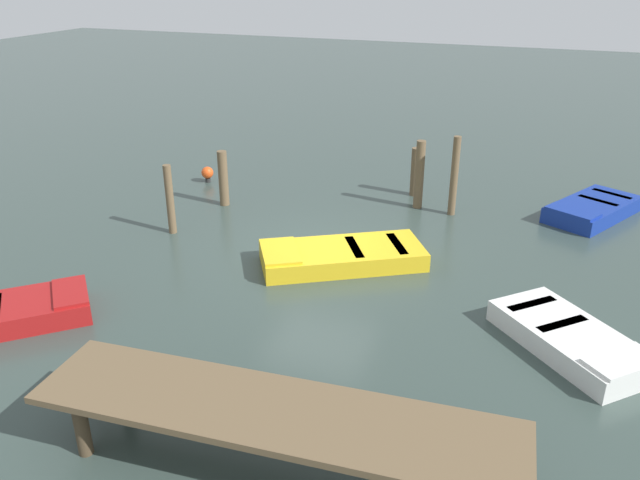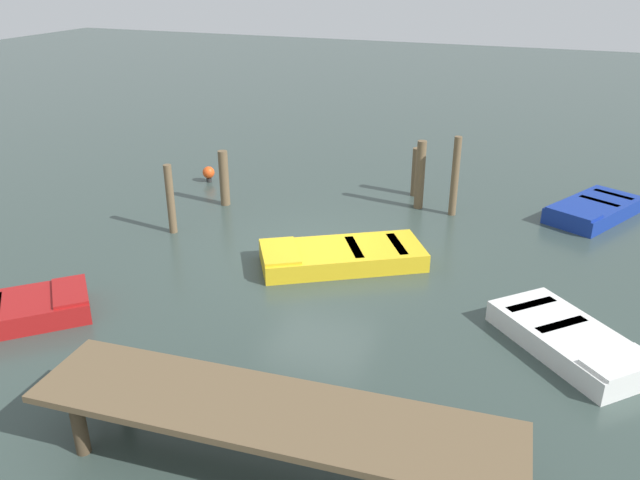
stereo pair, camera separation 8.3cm
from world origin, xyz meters
The scene contains 12 objects.
ground_plane centered at (0.00, 0.00, 0.00)m, with size 80.00×80.00×0.00m, color #33423D.
dock_segment centered at (-1.84, 6.49, 0.84)m, with size 6.55×1.92×0.95m.
rowboat_red centered at (4.29, 4.88, 0.22)m, with size 2.96×2.90×0.46m.
rowboat_white centered at (-5.46, 2.11, 0.22)m, with size 2.94×2.93×0.46m.
rowboat_yellow centered at (-0.63, 0.33, 0.22)m, with size 3.81×3.13×0.46m.
rowboat_blue centered at (-5.85, -4.73, 0.22)m, with size 2.52×3.14×0.46m.
mooring_piling_center centered at (-2.36, -3.57, 1.06)m, with size 0.20×0.20×2.11m, color brown.
mooring_piling_near_right centered at (3.86, 0.13, 0.87)m, with size 0.19×0.19×1.74m, color brown.
mooring_piling_mid_left centered at (-1.09, -4.70, 0.69)m, with size 0.27×0.27×1.39m, color brown.
mooring_piling_mid_right centered at (3.60, -2.06, 0.76)m, with size 0.26×0.26×1.52m, color brown.
mooring_piling_near_left centered at (-1.41, -3.75, 0.93)m, with size 0.24×0.24×1.86m, color brown.
marker_buoy centered at (5.02, -3.59, 0.29)m, with size 0.36×0.36×0.48m.
Camera 2 is at (-4.85, 12.42, 6.25)m, focal length 35.92 mm.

